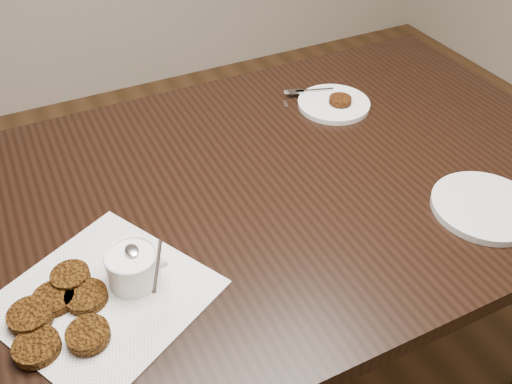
% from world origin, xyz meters
% --- Properties ---
extents(table, '(1.40, 0.90, 0.75)m').
position_xyz_m(table, '(0.03, 0.13, 0.38)').
color(table, black).
rests_on(table, floor).
extents(napkin, '(0.41, 0.41, 0.00)m').
position_xyz_m(napkin, '(-0.39, -0.02, 0.75)').
color(napkin, white).
rests_on(napkin, table).
extents(sauce_ramekin, '(0.16, 0.16, 0.13)m').
position_xyz_m(sauce_ramekin, '(-0.33, -0.01, 0.82)').
color(sauce_ramekin, white).
rests_on(sauce_ramekin, napkin).
extents(patty_cluster, '(0.30, 0.30, 0.02)m').
position_xyz_m(patty_cluster, '(-0.45, -0.02, 0.77)').
color(patty_cluster, '#62380C').
rests_on(patty_cluster, napkin).
extents(plate_with_patty, '(0.23, 0.23, 0.03)m').
position_xyz_m(plate_with_patty, '(0.28, 0.33, 0.76)').
color(plate_with_patty, white).
rests_on(plate_with_patty, table).
extents(plate_empty, '(0.24, 0.24, 0.01)m').
position_xyz_m(plate_empty, '(0.34, -0.14, 0.76)').
color(plate_empty, silver).
rests_on(plate_empty, table).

